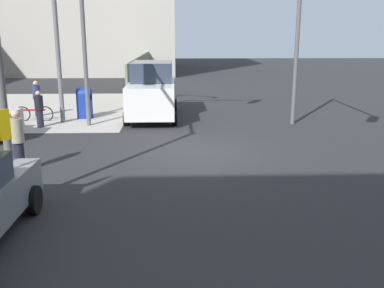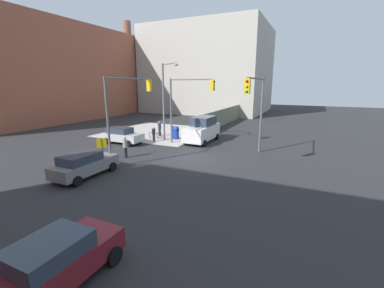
# 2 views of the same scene
# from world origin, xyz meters

# --- Properties ---
(ground_plane) EXTENTS (120.00, 120.00, 0.00)m
(ground_plane) POSITION_xyz_m (0.00, 0.00, 0.00)
(ground_plane) COLOR #28282B
(sidewalk_corner) EXTENTS (12.00, 12.00, 0.01)m
(sidewalk_corner) POSITION_xyz_m (9.00, 9.00, 0.01)
(sidewalk_corner) COLOR #ADA89E
(sidewalk_corner) RESTS_ON ground
(construction_fence) EXTENTS (22.47, 0.12, 2.40)m
(construction_fence) POSITION_xyz_m (19.24, 3.20, 1.20)
(construction_fence) COLOR slate
(construction_fence) RESTS_ON ground
(traffic_signal_nw_corner) EXTENTS (5.63, 0.36, 6.50)m
(traffic_signal_nw_corner) POSITION_xyz_m (-2.35, 4.50, 4.64)
(traffic_signal_nw_corner) COLOR #59595B
(traffic_signal_nw_corner) RESTS_ON ground
(traffic_signal_se_corner) EXTENTS (6.05, 0.36, 6.50)m
(traffic_signal_se_corner) POSITION_xyz_m (2.17, -4.50, 4.66)
(traffic_signal_se_corner) COLOR #59595B
(traffic_signal_se_corner) RESTS_ON ground
(traffic_signal_ne_corner) EXTENTS (0.36, 4.78, 6.50)m
(traffic_signal_ne_corner) POSITION_xyz_m (4.50, 2.70, 4.59)
(traffic_signal_ne_corner) COLOR #59595B
(traffic_signal_ne_corner) RESTS_ON ground
(street_lamp_corner) EXTENTS (1.44, 2.44, 8.00)m
(street_lamp_corner) POSITION_xyz_m (5.04, 5.47, 4.70)
(street_lamp_corner) COLOR slate
(street_lamp_corner) RESTS_ON ground
(mailbox_blue) EXTENTS (0.56, 0.64, 1.43)m
(mailbox_blue) POSITION_xyz_m (6.20, 5.00, 0.76)
(mailbox_blue) COLOR navy
(mailbox_blue) RESTS_ON ground
(van_white_delivery) EXTENTS (5.40, 2.32, 2.62)m
(van_white_delivery) POSITION_xyz_m (6.30, 1.80, 1.28)
(van_white_delivery) COLOR white
(van_white_delivery) RESTS_ON ground
(pedestrian_crossing) EXTENTS (0.36, 0.36, 1.72)m
(pedestrian_crossing) POSITION_xyz_m (6.80, 7.40, 0.90)
(pedestrian_crossing) COLOR navy
(pedestrian_crossing) RESTS_ON ground
(pedestrian_waiting) EXTENTS (0.36, 0.36, 1.56)m
(pedestrian_waiting) POSITION_xyz_m (4.20, 6.50, 0.81)
(pedestrian_waiting) COLOR black
(pedestrian_waiting) RESTS_ON ground
(pedestrian_walking_north) EXTENTS (0.36, 0.36, 1.80)m
(pedestrian_walking_north) POSITION_xyz_m (-2.00, 5.20, 0.94)
(pedestrian_walking_north) COLOR #9E937A
(pedestrian_walking_north) RESTS_ON ground
(bicycle_leaning_on_fence) EXTENTS (0.05, 1.75, 0.97)m
(bicycle_leaning_on_fence) POSITION_xyz_m (5.60, 7.20, 0.35)
(bicycle_leaning_on_fence) COLOR black
(bicycle_leaning_on_fence) RESTS_ON ground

